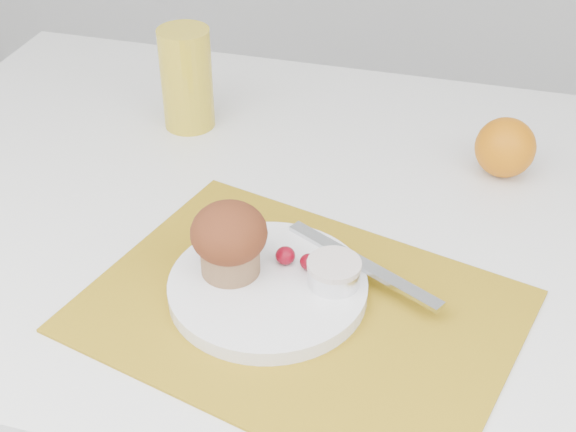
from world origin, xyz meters
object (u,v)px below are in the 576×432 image
(orange, at_px, (505,147))
(juice_glass, at_px, (187,79))
(table, at_px, (308,410))
(muffin, at_px, (229,239))
(plate, at_px, (268,287))

(orange, relative_size, juice_glass, 0.54)
(table, relative_size, orange, 15.40)
(table, height_order, muffin, muffin)
(table, bearing_deg, plate, -91.99)
(table, height_order, juice_glass, juice_glass)
(plate, distance_m, muffin, 0.07)
(muffin, bearing_deg, orange, 48.91)
(plate, xyz_separation_m, orange, (0.23, 0.31, 0.03))
(plate, xyz_separation_m, juice_glass, (-0.22, 0.33, 0.06))
(orange, bearing_deg, muffin, -131.09)
(orange, bearing_deg, juice_glass, 178.49)
(table, relative_size, plate, 5.66)
(muffin, bearing_deg, juice_glass, 118.33)
(table, height_order, orange, orange)
(orange, relative_size, muffin, 0.95)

